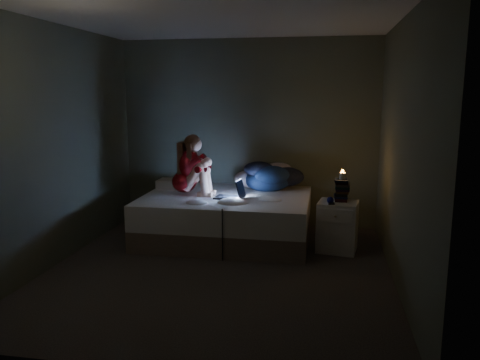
% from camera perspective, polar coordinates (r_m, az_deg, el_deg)
% --- Properties ---
extents(floor, '(3.60, 3.80, 0.02)m').
position_cam_1_polar(floor, '(5.16, -2.56, -10.88)').
color(floor, black).
rests_on(floor, ground).
extents(ceiling, '(3.60, 3.80, 0.02)m').
position_cam_1_polar(ceiling, '(4.86, -2.82, 19.23)').
color(ceiling, silver).
rests_on(ceiling, ground).
extents(wall_back, '(3.60, 0.02, 2.60)m').
position_cam_1_polar(wall_back, '(6.71, 0.96, 5.62)').
color(wall_back, '#4C5043').
rests_on(wall_back, ground).
extents(wall_front, '(3.60, 0.02, 2.60)m').
position_cam_1_polar(wall_front, '(3.03, -10.72, -0.56)').
color(wall_front, '#4C5043').
rests_on(wall_front, ground).
extents(wall_left, '(0.02, 3.80, 2.60)m').
position_cam_1_polar(wall_left, '(5.53, -21.34, 3.86)').
color(wall_left, '#4C5043').
rests_on(wall_left, ground).
extents(wall_right, '(0.02, 3.80, 2.60)m').
position_cam_1_polar(wall_right, '(4.78, 19.03, 3.06)').
color(wall_right, '#4C5043').
rests_on(wall_right, ground).
extents(bed, '(2.09, 1.57, 0.58)m').
position_cam_1_polar(bed, '(6.12, -1.62, -4.49)').
color(bed, silver).
rests_on(bed, ground).
extents(pillow, '(0.41, 0.29, 0.12)m').
position_cam_1_polar(pillow, '(6.55, -8.00, -0.48)').
color(pillow, silver).
rests_on(pillow, bed).
extents(woman, '(0.50, 0.34, 0.78)m').
position_cam_1_polar(woman, '(6.09, -6.76, 1.88)').
color(woman, '#A11519').
rests_on(woman, bed).
extents(laptop, '(0.38, 0.29, 0.25)m').
position_cam_1_polar(laptop, '(5.85, -1.32, -1.04)').
color(laptop, black).
rests_on(laptop, bed).
extents(clothes_pile, '(0.75, 0.64, 0.40)m').
position_cam_1_polar(clothes_pile, '(6.39, 3.26, 0.63)').
color(clothes_pile, '#142248').
rests_on(clothes_pile, bed).
extents(nightstand, '(0.51, 0.46, 0.60)m').
position_cam_1_polar(nightstand, '(5.78, 11.62, -5.48)').
color(nightstand, silver).
rests_on(nightstand, ground).
extents(book_stack, '(0.19, 0.25, 0.26)m').
position_cam_1_polar(book_stack, '(5.78, 12.15, -1.14)').
color(book_stack, black).
rests_on(book_stack, nightstand).
extents(candle, '(0.07, 0.07, 0.08)m').
position_cam_1_polar(candle, '(5.75, 12.21, 0.50)').
color(candle, beige).
rests_on(candle, book_stack).
extents(phone, '(0.10, 0.15, 0.01)m').
position_cam_1_polar(phone, '(5.60, 11.06, -2.76)').
color(phone, black).
rests_on(phone, nightstand).
extents(blue_orb, '(0.08, 0.08, 0.08)m').
position_cam_1_polar(blue_orb, '(5.59, 10.98, -2.43)').
color(blue_orb, '#080B57').
rests_on(blue_orb, nightstand).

